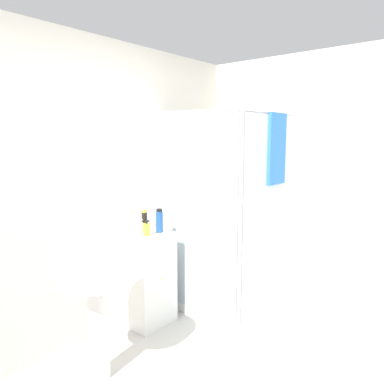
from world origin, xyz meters
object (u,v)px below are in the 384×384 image
(soap_dispenser, at_px, (147,229))
(shampoo_bottle_blue, at_px, (159,221))
(sink, at_px, (97,285))
(shampoo_bottle_tall_black, at_px, (144,221))
(lotion_bottle_white, at_px, (141,228))

(soap_dispenser, relative_size, shampoo_bottle_blue, 0.64)
(sink, bearing_deg, shampoo_bottle_tall_black, 25.00)
(shampoo_bottle_blue, bearing_deg, sink, -163.32)
(shampoo_bottle_tall_black, distance_m, lotion_bottle_white, 0.08)
(sink, relative_size, lotion_bottle_white, 7.40)
(soap_dispenser, bearing_deg, shampoo_bottle_blue, -2.01)
(sink, height_order, lotion_bottle_white, sink)
(soap_dispenser, bearing_deg, lotion_bottle_white, 83.33)
(sink, bearing_deg, soap_dispenser, 20.32)
(sink, bearing_deg, lotion_bottle_white, 25.93)
(sink, distance_m, shampoo_bottle_tall_black, 0.92)
(shampoo_bottle_tall_black, distance_m, shampoo_bottle_blue, 0.14)
(sink, height_order, soap_dispenser, sink)
(soap_dispenser, height_order, shampoo_bottle_tall_black, shampoo_bottle_tall_black)
(soap_dispenser, distance_m, shampoo_bottle_blue, 0.16)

